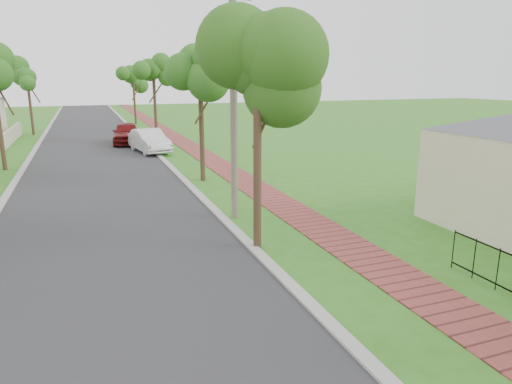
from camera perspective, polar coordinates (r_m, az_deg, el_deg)
road at (r=24.72m, az=-19.12°, el=2.49°), size 7.00×120.00×0.02m
kerb_right at (r=25.05m, az=-10.76°, el=3.17°), size 0.30×120.00×0.10m
kerb_left at (r=24.92m, az=-27.51°, el=1.75°), size 0.30×120.00×0.10m
sidewalk at (r=25.61m, az=-5.02°, el=3.60°), size 1.50×120.00×0.03m
street_trees at (r=31.12m, az=-20.02°, el=13.09°), size 10.70×37.65×5.89m
parked_car_red at (r=34.29m, az=-15.90°, el=7.09°), size 2.31×4.70×1.54m
parked_car_white at (r=29.94m, az=-13.19°, el=6.22°), size 2.30×4.61×1.45m
near_tree at (r=12.05m, az=0.18°, el=14.89°), size 2.35×2.35×6.03m
utility_pole at (r=15.01m, az=-2.81°, el=10.72°), size 1.20×0.24×7.42m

